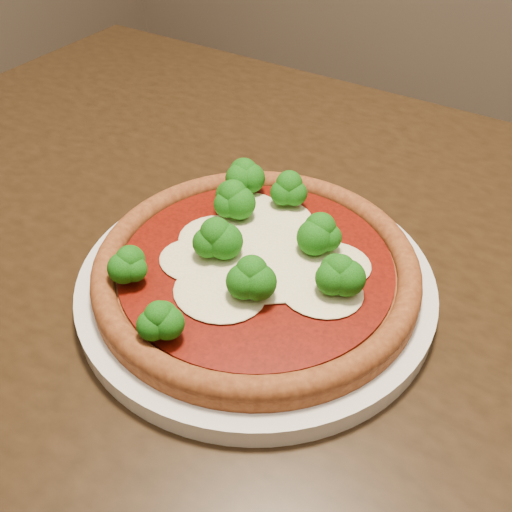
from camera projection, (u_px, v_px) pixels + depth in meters
The scene contains 3 objects.
dining_table at pixel (289, 333), 0.60m from camera, with size 1.20×0.82×0.75m.
plate at pixel (256, 283), 0.50m from camera, with size 0.31×0.31×0.02m, color silver.
pizza at pixel (256, 260), 0.49m from camera, with size 0.28×0.28×0.06m.
Camera 1 is at (-0.00, -0.32, 1.10)m, focal length 40.00 mm.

